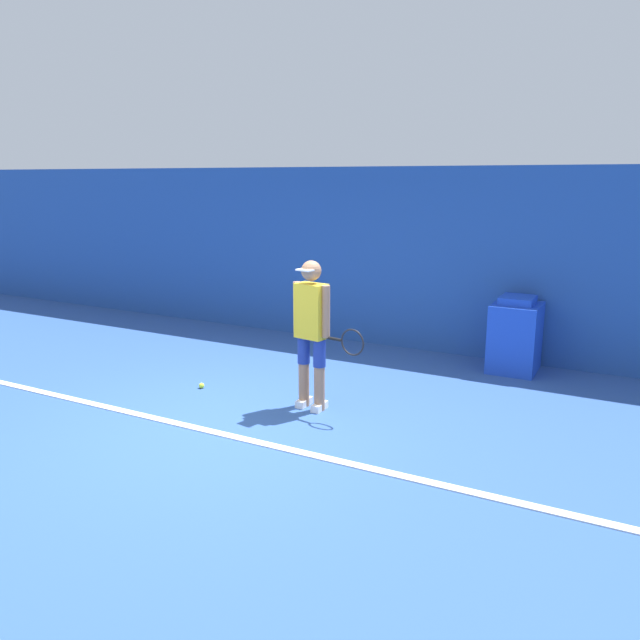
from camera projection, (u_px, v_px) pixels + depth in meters
name	position (u px, v px, depth m)	size (l,w,h in m)	color
ground_plane	(220.00, 428.00, 6.44)	(24.00, 24.00, 0.00)	#2D5193
back_wall	(372.00, 257.00, 9.48)	(24.00, 0.10, 2.68)	#234C99
court_baseline	(212.00, 432.00, 6.32)	(21.60, 0.10, 0.01)	white
tennis_player	(312.00, 328.00, 6.79)	(0.92, 0.31, 1.66)	#A37556
tennis_ball	(202.00, 386.00, 7.64)	(0.07, 0.07, 0.07)	#D1E533
covered_chair	(515.00, 336.00, 8.25)	(0.60, 0.69, 1.01)	blue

